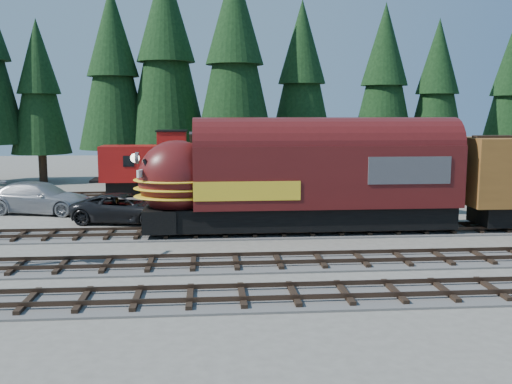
{
  "coord_description": "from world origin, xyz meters",
  "views": [
    {
      "loc": [
        -5.3,
        -25.49,
        6.44
      ],
      "look_at": [
        -2.85,
        4.0,
        2.24
      ],
      "focal_mm": 40.0,
      "sensor_mm": 36.0,
      "label": 1
    }
  ],
  "objects": [
    {
      "name": "caboose",
      "position": [
        -8.88,
        18.0,
        2.33
      ],
      "size": [
        8.88,
        2.57,
        4.62
      ],
      "color": "black",
      "rests_on": "ground"
    },
    {
      "name": "ground",
      "position": [
        0.0,
        0.0,
        0.0
      ],
      "size": [
        120.0,
        120.0,
        0.0
      ],
      "primitive_type": "plane",
      "color": "#6B665B",
      "rests_on": "ground"
    },
    {
      "name": "locomotive",
      "position": [
        -0.93,
        4.0,
        2.7
      ],
      "size": [
        17.1,
        3.4,
        4.65
      ],
      "color": "black",
      "rests_on": "ground"
    },
    {
      "name": "depot",
      "position": [
        -0.0,
        10.5,
        2.96
      ],
      "size": [
        12.8,
        7.0,
        5.3
      ],
      "color": "gold",
      "rests_on": "ground"
    },
    {
      "name": "pickup_truck_a",
      "position": [
        -10.16,
        7.74,
        0.85
      ],
      "size": [
        6.55,
        3.97,
        1.7
      ],
      "primitive_type": "imported",
      "rotation": [
        0.0,
        0.0,
        1.37
      ],
      "color": "black",
      "rests_on": "ground"
    },
    {
      "name": "conifer_backdrop",
      "position": [
        3.99,
        24.58,
        10.41
      ],
      "size": [
        80.91,
        21.91,
        17.31
      ],
      "color": "black",
      "rests_on": "ground"
    },
    {
      "name": "pickup_truck_b",
      "position": [
        -16.06,
        11.32,
        0.99
      ],
      "size": [
        7.27,
        4.3,
        1.98
      ],
      "primitive_type": "imported",
      "rotation": [
        0.0,
        0.0,
        1.33
      ],
      "color": "#989A9F",
      "rests_on": "ground"
    },
    {
      "name": "track_spur",
      "position": [
        -10.0,
        18.0,
        0.06
      ],
      "size": [
        32.0,
        3.2,
        0.33
      ],
      "color": "#4C4947",
      "rests_on": "ground"
    },
    {
      "name": "track_siding",
      "position": [
        10.0,
        4.0,
        0.06
      ],
      "size": [
        68.0,
        3.2,
        0.33
      ],
      "color": "#4C4947",
      "rests_on": "ground"
    }
  ]
}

